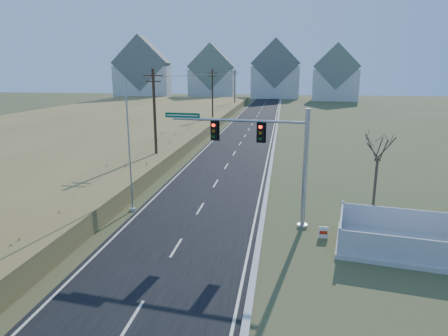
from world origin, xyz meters
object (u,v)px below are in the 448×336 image
Objects in this scene: fence_enclosure at (403,244)px; flagpole at (130,161)px; open_sign at (323,232)px; bare_tree at (379,146)px; traffic_signal_mast at (273,154)px.

flagpole reaches higher than fence_enclosure.
fence_enclosure is 11.06× the size of open_sign.
bare_tree is (15.28, 1.55, 1.12)m from flagpole.
flagpole reaches higher than traffic_signal_mast.
bare_tree is (-0.50, 5.00, 4.14)m from fence_enclosure.
fence_enclosure is 1.31× the size of bare_tree.
bare_tree is at bearing 28.90° from traffic_signal_mast.
open_sign is 0.08× the size of flagpole.
traffic_signal_mast is 1.04× the size of flagpole.
fence_enclosure is at bearing -14.21° from open_sign.
bare_tree is at bearing 5.79° from flagpole.
flagpole is 15.40m from bare_tree.
traffic_signal_mast is at bearing -6.46° from flagpole.
fence_enclosure is 0.87× the size of flagpole.
flagpole is at bearing -174.21° from bare_tree.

